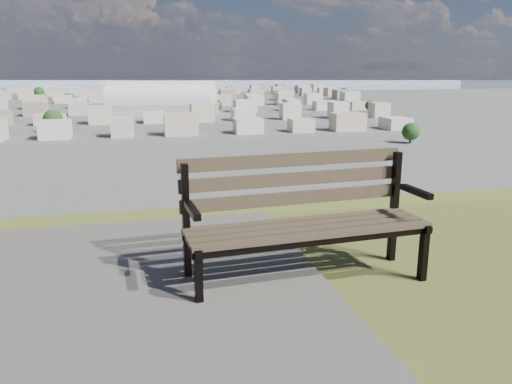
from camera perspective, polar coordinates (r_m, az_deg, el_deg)
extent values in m
cube|color=#483C29|center=(3.93, 7.19, -4.94)|extent=(2.01, 0.27, 0.04)
cube|color=#483C29|center=(4.05, 6.41, -4.35)|extent=(2.01, 0.27, 0.04)
cube|color=#483C29|center=(4.16, 5.67, -3.80)|extent=(2.01, 0.27, 0.04)
cube|color=#483C29|center=(4.28, 4.97, -3.28)|extent=(2.01, 0.27, 0.04)
cube|color=#483C29|center=(4.31, 4.58, -0.67)|extent=(2.01, 0.21, 0.11)
cube|color=#483C29|center=(4.30, 4.48, 1.51)|extent=(2.01, 0.21, 0.11)
cube|color=#483C29|center=(4.29, 4.38, 3.70)|extent=(2.01, 0.21, 0.11)
cube|color=black|center=(3.73, -6.58, -10.07)|extent=(0.06, 0.07, 0.49)
cube|color=black|center=(4.07, -7.97, -3.94)|extent=(0.06, 0.07, 1.03)
cube|color=black|center=(3.85, -7.30, -5.87)|extent=(0.10, 0.56, 0.06)
cube|color=black|center=(3.71, -7.28, -2.10)|extent=(0.09, 0.41, 0.05)
cube|color=black|center=(4.46, 18.61, -6.59)|extent=(0.06, 0.07, 0.49)
cube|color=black|center=(4.76, 15.51, -1.69)|extent=(0.06, 0.07, 1.03)
cube|color=black|center=(4.57, 17.19, -3.19)|extent=(0.10, 0.56, 0.06)
cube|color=black|center=(4.45, 17.85, 0.05)|extent=(0.09, 0.41, 0.05)
cube|color=black|center=(3.94, 7.24, -5.68)|extent=(2.01, 0.22, 0.04)
cube|color=black|center=(4.31, 4.90, -3.87)|extent=(2.01, 0.22, 0.04)
cube|color=#57534B|center=(3.66, -15.02, -14.58)|extent=(3.30, 4.65, 0.09)
cube|color=silver|center=(290.10, -10.62, 9.27)|extent=(63.32, 39.21, 6.54)
cylinder|color=silver|center=(289.86, -10.65, 9.91)|extent=(63.32, 39.21, 24.87)
cube|color=beige|center=(205.86, -21.92, 6.65)|extent=(11.00, 11.00, 7.00)
cube|color=#BDAA96|center=(203.32, -15.20, 7.09)|extent=(11.00, 11.00, 7.00)
cube|color=silver|center=(203.59, -8.39, 7.44)|extent=(11.00, 11.00, 7.00)
cube|color=beige|center=(206.67, -1.68, 7.68)|extent=(11.00, 11.00, 7.00)
cube|color=gray|center=(212.43, 4.75, 7.81)|extent=(11.00, 11.00, 7.00)
cube|color=beige|center=(220.66, 10.77, 7.85)|extent=(11.00, 11.00, 7.00)
cube|color=#B6ADA5|center=(231.11, 16.31, 7.81)|extent=(11.00, 11.00, 7.00)
cube|color=silver|center=(256.92, -22.84, 7.86)|extent=(11.00, 11.00, 7.00)
cube|color=beige|center=(253.75, -17.46, 8.25)|extent=(11.00, 11.00, 7.00)
cube|color=gray|center=(252.83, -11.99, 8.57)|extent=(11.00, 11.00, 7.00)
cube|color=beige|center=(254.19, -6.51, 8.81)|extent=(11.00, 11.00, 7.00)
cube|color=#B6ADA5|center=(257.78, -1.14, 8.97)|extent=(11.00, 11.00, 7.00)
cube|color=beige|center=(263.51, 4.05, 9.05)|extent=(11.00, 11.00, 7.00)
cube|color=beige|center=(271.26, 8.98, 9.06)|extent=(11.00, 11.00, 7.00)
cube|color=#BDAA96|center=(280.85, 13.61, 9.01)|extent=(11.00, 11.00, 7.00)
cube|color=beige|center=(308.09, -23.47, 8.67)|extent=(11.00, 11.00, 7.00)
cube|color=#B6ADA5|center=(304.51, -18.99, 9.01)|extent=(11.00, 11.00, 7.00)
cube|color=beige|center=(302.80, -14.42, 9.31)|extent=(11.00, 11.00, 7.00)
cube|color=beige|center=(302.98, -9.82, 9.54)|extent=(11.00, 11.00, 7.00)
cube|color=#BDAA96|center=(305.06, -5.25, 9.72)|extent=(11.00, 11.00, 7.00)
cube|color=silver|center=(308.99, -0.77, 9.83)|extent=(11.00, 11.00, 7.00)
cube|color=beige|center=(314.71, 3.58, 9.88)|extent=(11.00, 11.00, 7.00)
cube|color=gray|center=(322.12, 7.75, 9.88)|extent=(11.00, 11.00, 7.00)
cube|color=beige|center=(331.11, 11.71, 9.83)|extent=(11.00, 11.00, 7.00)
cube|color=#BDAA96|center=(359.34, -23.91, 9.25)|extent=(11.00, 11.00, 7.00)
cube|color=silver|center=(355.47, -20.08, 9.55)|extent=(11.00, 11.00, 7.00)
cube|color=beige|center=(353.18, -16.17, 9.82)|extent=(11.00, 11.00, 7.00)
cube|color=gray|center=(352.52, -12.22, 10.05)|extent=(11.00, 11.00, 7.00)
cube|color=beige|center=(353.50, -8.27, 10.23)|extent=(11.00, 11.00, 7.00)
cube|color=#B6ADA5|center=(356.09, -4.35, 10.36)|extent=(11.00, 11.00, 7.00)
cube|color=beige|center=(360.26, -0.51, 10.45)|extent=(11.00, 11.00, 7.00)
cube|color=beige|center=(365.97, 3.23, 10.48)|extent=(11.00, 11.00, 7.00)
cube|color=#BDAA96|center=(373.13, 6.85, 10.48)|extent=(11.00, 11.00, 7.00)
cube|color=silver|center=(381.67, 10.31, 10.43)|extent=(11.00, 11.00, 7.00)
cube|color=#B6ADA5|center=(410.63, -24.25, 9.68)|extent=(11.00, 11.00, 7.00)
cube|color=beige|center=(406.54, -20.89, 9.96)|extent=(11.00, 11.00, 7.00)
cube|color=beige|center=(403.83, -17.48, 10.21)|extent=(11.00, 11.00, 7.00)
cube|color=#BDAA96|center=(402.54, -14.02, 10.42)|extent=(11.00, 11.00, 7.00)
cube|color=silver|center=(402.68, -10.55, 10.60)|extent=(11.00, 11.00, 7.00)
cube|color=beige|center=(404.24, -7.10, 10.74)|extent=(11.00, 11.00, 7.00)
cube|color=gray|center=(407.22, -3.67, 10.85)|extent=(11.00, 11.00, 7.00)
cube|color=beige|center=(411.57, -0.31, 10.91)|extent=(11.00, 11.00, 7.00)
cube|color=#B6ADA5|center=(417.27, 2.97, 10.93)|extent=(11.00, 11.00, 7.00)
cube|color=beige|center=(424.24, 6.16, 10.93)|extent=(11.00, 11.00, 7.00)
cube|color=beige|center=(432.44, 9.23, 10.89)|extent=(11.00, 11.00, 7.00)
cube|color=gray|center=(461.95, -24.51, 10.02)|extent=(11.00, 11.00, 7.00)
cube|color=beige|center=(457.69, -21.53, 10.27)|extent=(11.00, 11.00, 7.00)
cube|color=#B6ADA5|center=(454.65, -18.50, 10.50)|extent=(11.00, 11.00, 7.00)
cube|color=beige|center=(452.87, -15.43, 10.71)|extent=(11.00, 11.00, 7.00)
cube|color=beige|center=(452.35, -12.34, 10.88)|extent=(11.00, 11.00, 7.00)
cube|color=#BDAA96|center=(453.11, -9.26, 11.03)|extent=(11.00, 11.00, 7.00)
cube|color=silver|center=(455.14, -6.18, 11.14)|extent=(11.00, 11.00, 7.00)
cube|color=beige|center=(458.41, -3.14, 11.22)|extent=(11.00, 11.00, 7.00)
cube|color=gray|center=(462.91, -0.15, 11.27)|extent=(11.00, 11.00, 7.00)
cube|color=beige|center=(468.59, 2.77, 11.29)|extent=(11.00, 11.00, 7.00)
cube|color=#B6ADA5|center=(475.42, 5.62, 11.28)|extent=(11.00, 11.00, 7.00)
cube|color=beige|center=(483.34, 8.38, 11.24)|extent=(11.00, 11.00, 7.00)
cube|color=beige|center=(513.29, -24.72, 10.29)|extent=(11.00, 11.00, 7.00)
cube|color=gray|center=(508.89, -22.04, 10.52)|extent=(11.00, 11.00, 7.00)
cube|color=beige|center=(505.59, -19.32, 10.74)|extent=(11.00, 11.00, 7.00)
cube|color=#B6ADA5|center=(503.42, -16.56, 10.93)|extent=(11.00, 11.00, 7.00)
cube|color=beige|center=(502.38, -13.78, 11.10)|extent=(11.00, 11.00, 7.00)
cube|color=beige|center=(502.49, -11.00, 11.24)|extent=(11.00, 11.00, 7.00)
cube|color=#BDAA96|center=(503.75, -8.22, 11.36)|extent=(11.00, 11.00, 7.00)
cube|color=silver|center=(506.14, -5.45, 11.45)|extent=(11.00, 11.00, 7.00)
cube|color=beige|center=(509.65, -2.72, 11.52)|extent=(11.00, 11.00, 7.00)
cube|color=gray|center=(514.26, -0.03, 11.56)|extent=(11.00, 11.00, 7.00)
cube|color=beige|center=(519.93, 2.61, 11.57)|extent=(11.00, 11.00, 7.00)
cube|color=#B6ADA5|center=(526.64, 5.18, 11.56)|extent=(11.00, 11.00, 7.00)
cube|color=beige|center=(534.35, 7.69, 11.53)|extent=(11.00, 11.00, 7.00)
cube|color=beige|center=(564.64, -24.89, 10.51)|extent=(11.00, 11.00, 7.00)
cube|color=gray|center=(560.13, -22.46, 10.72)|extent=(11.00, 11.00, 7.00)
cube|color=beige|center=(556.62, -19.99, 10.92)|extent=(11.00, 11.00, 7.00)
cube|color=#B6ADA5|center=(554.13, -17.48, 11.11)|extent=(11.00, 11.00, 7.00)
cube|color=beige|center=(552.67, -14.96, 11.27)|extent=(11.00, 11.00, 7.00)
cube|color=beige|center=(552.24, -12.43, 11.41)|extent=(11.00, 11.00, 7.00)
cube|color=#BDAA96|center=(552.87, -9.89, 11.53)|extent=(11.00, 11.00, 7.00)
cube|color=silver|center=(554.53, -7.36, 11.63)|extent=(11.00, 11.00, 7.00)
cube|color=beige|center=(557.22, -4.86, 11.71)|extent=(11.00, 11.00, 7.00)
cube|color=gray|center=(560.92, -2.37, 11.76)|extent=(11.00, 11.00, 7.00)
cube|color=beige|center=(565.62, 0.07, 11.79)|extent=(11.00, 11.00, 7.00)
cube|color=#B6ADA5|center=(571.29, 2.47, 11.80)|extent=(11.00, 11.00, 7.00)
cube|color=beige|center=(577.90, 4.82, 11.79)|extent=(11.00, 11.00, 7.00)
cube|color=beige|center=(585.43, 7.12, 11.77)|extent=(11.00, 11.00, 7.00)
cylinder|color=#332219|center=(188.00, 17.20, 5.66)|extent=(0.80, 0.80, 2.10)
sphere|color=black|center=(187.60, 17.27, 6.61)|extent=(6.30, 6.30, 6.30)
cylinder|color=#332219|center=(226.36, -22.09, 6.67)|extent=(0.80, 0.80, 2.70)
sphere|color=black|center=(225.94, -22.18, 7.69)|extent=(8.10, 8.10, 8.10)
cylinder|color=#332219|center=(312.33, 12.84, 9.06)|extent=(0.80, 0.80, 1.95)
sphere|color=black|center=(312.11, 12.87, 9.60)|extent=(5.85, 5.85, 5.85)
cylinder|color=#332219|center=(407.36, -3.67, 10.51)|extent=(0.80, 0.80, 2.25)
sphere|color=black|center=(407.16, -3.67, 10.99)|extent=(6.75, 6.75, 6.75)
cylinder|color=#332219|center=(470.69, -23.52, 9.91)|extent=(0.80, 0.80, 2.85)
sphere|color=black|center=(470.47, -23.57, 10.43)|extent=(8.55, 8.55, 8.55)
cylinder|color=#332219|center=(518.37, -27.10, 9.80)|extent=(0.80, 0.80, 2.40)
sphere|color=black|center=(518.21, -27.14, 10.20)|extent=(7.20, 7.20, 7.20)
cylinder|color=#332219|center=(305.78, -4.49, 9.28)|extent=(0.80, 0.80, 2.10)
sphere|color=black|center=(305.53, -4.50, 9.87)|extent=(6.30, 6.30, 6.30)
cylinder|color=#332219|center=(456.30, 9.95, 10.74)|extent=(0.80, 0.80, 2.55)
sphere|color=black|center=(456.10, 9.98, 11.22)|extent=(7.65, 7.65, 7.65)
cube|color=#7F92A2|center=(902.15, -12.56, 12.12)|extent=(2400.00, 700.00, 0.12)
cube|color=#A1AEC8|center=(1400.06, -6.37, 13.89)|extent=(700.00, 220.00, 45.00)
cube|color=#A1AEC8|center=(1573.35, 12.44, 13.95)|extent=(500.00, 220.00, 60.00)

